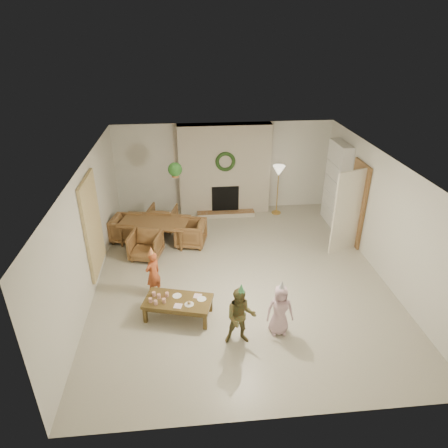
{
  "coord_description": "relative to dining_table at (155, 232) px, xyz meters",
  "views": [
    {
      "loc": [
        -1.03,
        -7.06,
        4.87
      ],
      "look_at": [
        -0.3,
        0.4,
        1.05
      ],
      "focal_mm": 31.79,
      "sensor_mm": 36.0,
      "label": 1
    }
  ],
  "objects": [
    {
      "name": "floor",
      "position": [
        1.88,
        -1.64,
        -0.29
      ],
      "size": [
        7.0,
        7.0,
        0.0
      ],
      "primitive_type": "plane",
      "color": "#B7B29E",
      "rests_on": "ground"
    },
    {
      "name": "ceiling",
      "position": [
        1.88,
        -1.64,
        2.21
      ],
      "size": [
        7.0,
        7.0,
        0.0
      ],
      "primitive_type": "plane",
      "rotation": [
        3.14,
        0.0,
        0.0
      ],
      "color": "white",
      "rests_on": "wall_back"
    },
    {
      "name": "wall_back",
      "position": [
        1.88,
        1.86,
        0.96
      ],
      "size": [
        7.0,
        0.0,
        7.0
      ],
      "primitive_type": "plane",
      "rotation": [
        1.57,
        0.0,
        0.0
      ],
      "color": "silver",
      "rests_on": "floor"
    },
    {
      "name": "wall_front",
      "position": [
        1.88,
        -5.14,
        0.96
      ],
      "size": [
        7.0,
        0.0,
        7.0
      ],
      "primitive_type": "plane",
      "rotation": [
        -1.57,
        0.0,
        0.0
      ],
      "color": "silver",
      "rests_on": "floor"
    },
    {
      "name": "wall_left",
      "position": [
        -1.12,
        -1.64,
        0.96
      ],
      "size": [
        0.0,
        7.0,
        7.0
      ],
      "primitive_type": "plane",
      "rotation": [
        1.57,
        0.0,
        1.57
      ],
      "color": "silver",
      "rests_on": "floor"
    },
    {
      "name": "wall_right",
      "position": [
        4.88,
        -1.64,
        0.96
      ],
      "size": [
        0.0,
        7.0,
        7.0
      ],
      "primitive_type": "plane",
      "rotation": [
        1.57,
        0.0,
        -1.57
      ],
      "color": "silver",
      "rests_on": "floor"
    },
    {
      "name": "fireplace_mass",
      "position": [
        1.88,
        1.66,
        0.96
      ],
      "size": [
        2.5,
        0.4,
        2.5
      ],
      "primitive_type": "cube",
      "color": "#5C1E18",
      "rests_on": "floor"
    },
    {
      "name": "fireplace_hearth",
      "position": [
        1.88,
        1.31,
        -0.23
      ],
      "size": [
        1.6,
        0.3,
        0.12
      ],
      "primitive_type": "cube",
      "color": "brown",
      "rests_on": "floor"
    },
    {
      "name": "fireplace_firebox",
      "position": [
        1.88,
        1.48,
        0.16
      ],
      "size": [
        0.75,
        0.12,
        0.75
      ],
      "primitive_type": "cube",
      "color": "black",
      "rests_on": "floor"
    },
    {
      "name": "fireplace_wreath",
      "position": [
        1.88,
        1.43,
        1.26
      ],
      "size": [
        0.54,
        0.1,
        0.54
      ],
      "primitive_type": "torus",
      "rotation": [
        1.57,
        0.0,
        0.0
      ],
      "color": "#1A3714",
      "rests_on": "fireplace_mass"
    },
    {
      "name": "floor_lamp_base",
      "position": [
        3.34,
        1.36,
        -0.27
      ],
      "size": [
        0.26,
        0.26,
        0.03
      ],
      "primitive_type": "cylinder",
      "color": "gold",
      "rests_on": "floor"
    },
    {
      "name": "floor_lamp_post",
      "position": [
        3.34,
        1.36,
        0.37
      ],
      "size": [
        0.03,
        0.03,
        1.27
      ],
      "primitive_type": "cylinder",
      "color": "gold",
      "rests_on": "floor"
    },
    {
      "name": "floor_lamp_shade",
      "position": [
        3.34,
        1.36,
        0.98
      ],
      "size": [
        0.34,
        0.34,
        0.28
      ],
      "primitive_type": "cone",
      "rotation": [
        3.14,
        0.0,
        0.0
      ],
      "color": "beige",
      "rests_on": "floor_lamp_post"
    },
    {
      "name": "bookshelf_carcass",
      "position": [
        4.72,
        0.66,
        0.81
      ],
      "size": [
        0.3,
        1.0,
        2.2
      ],
      "primitive_type": "cube",
      "color": "white",
      "rests_on": "floor"
    },
    {
      "name": "bookshelf_shelf_a",
      "position": [
        4.7,
        0.66,
        0.16
      ],
      "size": [
        0.3,
        0.92,
        0.03
      ],
      "primitive_type": "cube",
      "color": "white",
      "rests_on": "bookshelf_carcass"
    },
    {
      "name": "bookshelf_shelf_b",
      "position": [
        4.7,
        0.66,
        0.56
      ],
      "size": [
        0.3,
        0.92,
        0.03
      ],
      "primitive_type": "cube",
      "color": "white",
      "rests_on": "bookshelf_carcass"
    },
    {
      "name": "bookshelf_shelf_c",
      "position": [
        4.7,
        0.66,
        0.96
      ],
      "size": [
        0.3,
        0.92,
        0.03
      ],
      "primitive_type": "cube",
      "color": "white",
      "rests_on": "bookshelf_carcass"
    },
    {
      "name": "bookshelf_shelf_d",
      "position": [
        4.7,
        0.66,
        1.36
      ],
      "size": [
        0.3,
        0.92,
        0.03
      ],
      "primitive_type": "cube",
      "color": "white",
      "rests_on": "bookshelf_carcass"
    },
    {
      "name": "books_row_lower",
      "position": [
        4.68,
        0.51,
        0.3
      ],
      "size": [
        0.2,
        0.4,
        0.24
      ],
      "primitive_type": "cube",
      "color": "maroon",
      "rests_on": "bookshelf_shelf_a"
    },
    {
      "name": "books_row_mid",
      "position": [
        4.68,
        0.71,
        0.7
      ],
      "size": [
        0.2,
        0.44,
        0.24
      ],
      "primitive_type": "cube",
      "color": "#294997",
      "rests_on": "bookshelf_shelf_b"
    },
    {
      "name": "books_row_upper",
      "position": [
        4.68,
        0.56,
        1.09
      ],
      "size": [
        0.2,
        0.36,
        0.22
      ],
      "primitive_type": "cube",
      "color": "gold",
      "rests_on": "bookshelf_shelf_c"
    },
    {
      "name": "door_frame",
      "position": [
        4.84,
        -0.44,
        0.73
      ],
      "size": [
        0.05,
        0.86,
        2.04
      ],
      "primitive_type": "cube",
      "color": "brown",
      "rests_on": "floor"
    },
    {
      "name": "door_leaf",
      "position": [
        4.46,
        -0.82,
        0.71
      ],
      "size": [
        0.77,
        0.32,
        2.0
      ],
      "primitive_type": "cube",
      "rotation": [
        0.0,
        0.0,
        -1.22
      ],
      "color": "beige",
      "rests_on": "floor"
    },
    {
      "name": "curtain_panel",
      "position": [
        -1.08,
        -1.44,
        0.96
      ],
      "size": [
        0.06,
        1.2,
        2.0
      ],
      "primitive_type": "cube",
      "color": "beige",
      "rests_on": "wall_left"
    },
    {
      "name": "dining_table",
      "position": [
        0.0,
        0.0,
        0.0
      ],
      "size": [
        1.8,
        1.26,
        0.57
      ],
      "primitive_type": "imported",
      "rotation": [
        0.0,
        0.0,
        -0.23
      ],
      "color": "brown",
      "rests_on": "floor"
    },
    {
      "name": "dining_chair_near",
      "position": [
        -0.17,
        -0.7,
        0.03
      ],
      "size": [
        0.82,
        0.83,
        0.63
      ],
      "primitive_type": "imported",
      "rotation": [
        0.0,
        0.0,
        -0.23
      ],
      "color": "brown",
      "rests_on": "floor"
    },
    {
      "name": "dining_chair_far",
      "position": [
        0.17,
        0.7,
        0.03
      ],
      "size": [
        0.82,
        0.83,
        0.63
      ],
      "primitive_type": "imported",
      "rotation": [
        0.0,
        0.0,
        2.91
      ],
      "color": "brown",
      "rests_on": "floor"
    },
    {
      "name": "dining_chair_left",
      "position": [
        -0.7,
        0.17,
        0.03
      ],
      "size": [
        0.83,
        0.82,
        0.63
      ],
      "primitive_type": "imported",
      "rotation": [
        0.0,
        0.0,
        1.34
      ],
      "color": "brown",
      "rests_on": "floor"
    },
    {
      "name": "dining_chair_right",
      "position": [
        0.87,
        -0.21,
        0.03
      ],
      "size": [
        0.83,
        0.82,
        0.63
      ],
      "primitive_type": "imported",
      "rotation": [
        0.0,
        0.0,
        -1.8
      ],
      "color": "brown",
      "rests_on": "floor"
    },
    {
      "name": "hanging_plant_cord",
      "position": [
        0.58,
        -0.14,
        1.86
      ],
      "size": [
        0.01,
        0.01,
        0.7
      ],
      "primitive_type": "cylinder",
      "color": "tan",
      "rests_on": "ceiling"
    },
    {
      "name": "hanging_plant_pot",
      "position": [
        0.58,
        -0.14,
        1.51
      ],
      "size": [
        0.16,
        0.16,
        0.12
      ],
      "primitive_type": "cylinder",
      "color": "#915B2E",
      "rests_on": "hanging_plant_cord"
    },
    {
      "name": "hanging_plant_foliage",
      "position": [
        0.58,
        -0.14,
        1.63
      ],
      "size": [
        0.32,
        0.32,
        0.32
      ],
      "primitive_type": "sphere",
      "color": "#1B4818",
      "rests_on": "hanging_plant_pot"
    },
    {
      "name": "coffee_table_top",
      "position": [
        0.58,
        -2.86,
        0.06
      ],
      "size": [
        1.33,
        0.9,
        0.06
      ],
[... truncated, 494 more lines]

